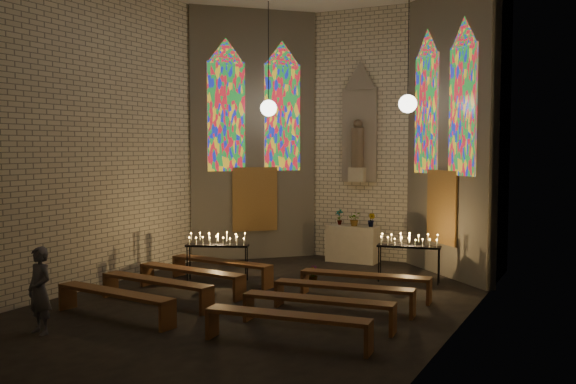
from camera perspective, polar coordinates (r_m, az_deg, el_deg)
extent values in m
plane|color=black|center=(13.07, -3.00, -10.00)|extent=(12.00, 12.00, 0.00)
cube|color=beige|center=(18.13, 6.47, 5.05)|extent=(8.00, 0.02, 7.00)
cube|color=beige|center=(15.08, -16.41, 5.13)|extent=(0.02, 12.00, 7.00)
cube|color=beige|center=(11.24, 15.00, 5.60)|extent=(0.02, 12.00, 7.00)
cube|color=beige|center=(18.17, -3.11, 5.07)|extent=(2.72, 2.72, 7.00)
cube|color=beige|center=(16.15, 14.12, 5.09)|extent=(2.72, 2.72, 7.00)
cube|color=#4C3F8C|center=(17.84, -5.52, 6.68)|extent=(0.78, 0.78, 3.00)
cube|color=#4C3F8C|center=(18.26, -0.52, 6.64)|extent=(0.78, 0.78, 3.00)
cube|color=#4C3F8C|center=(16.77, 12.20, 6.78)|extent=(0.78, 0.78, 3.00)
cube|color=#4C3F8C|center=(15.40, 15.27, 6.99)|extent=(0.78, 0.78, 3.00)
cube|color=brown|center=(18.06, -2.95, -0.64)|extent=(0.95, 0.95, 1.80)
cube|color=brown|center=(16.12, 13.50, -1.31)|extent=(0.95, 0.95, 1.80)
cube|color=gray|center=(18.06, 6.38, 5.05)|extent=(1.00, 0.12, 2.60)
cone|color=gray|center=(18.16, 6.42, 10.27)|extent=(1.00, 1.00, 0.80)
cube|color=#B8AF96|center=(17.94, 6.20, 1.55)|extent=(0.45, 0.30, 0.40)
cylinder|color=brown|center=(17.92, 6.21, 3.95)|extent=(0.36, 0.36, 1.10)
sphere|color=brown|center=(17.94, 6.23, 6.02)|extent=(0.26, 0.26, 0.26)
sphere|color=white|center=(17.22, -1.74, 7.46)|extent=(0.44, 0.44, 0.44)
cylinder|color=black|center=(17.36, -1.75, 12.08)|extent=(0.02, 0.02, 2.80)
sphere|color=white|center=(15.76, 10.60, 7.72)|extent=(0.44, 0.44, 0.44)
cylinder|color=black|center=(15.91, 10.66, 12.75)|extent=(0.02, 0.02, 2.80)
cube|color=#B8AF96|center=(17.82, 5.77, -4.61)|extent=(1.40, 0.60, 1.00)
imported|color=#4C723F|center=(17.96, 4.59, -2.23)|extent=(0.25, 0.20, 0.43)
imported|color=#4C723F|center=(17.67, 5.96, -2.40)|extent=(0.44, 0.42, 0.39)
imported|color=#4C723F|center=(17.56, 7.44, -2.47)|extent=(0.25, 0.22, 0.38)
imported|color=#4C723F|center=(15.04, 2.21, -7.33)|extent=(0.30, 0.30, 0.41)
cube|color=black|center=(15.24, -6.31, -4.74)|extent=(1.50, 0.88, 0.05)
cylinder|color=black|center=(15.32, -8.95, -6.37)|extent=(0.03, 0.03, 0.83)
cylinder|color=black|center=(15.06, -3.79, -6.51)|extent=(0.03, 0.03, 0.83)
cylinder|color=black|center=(15.59, -8.71, -6.19)|extent=(0.03, 0.03, 0.83)
cylinder|color=black|center=(15.33, -3.64, -6.32)|extent=(0.03, 0.03, 0.83)
cube|color=black|center=(15.29, 10.70, -4.79)|extent=(1.50, 0.58, 0.05)
cylinder|color=black|center=(15.32, 8.05, -6.37)|extent=(0.03, 0.03, 0.82)
cylinder|color=black|center=(15.16, 13.21, -6.55)|extent=(0.03, 0.03, 0.82)
cylinder|color=black|center=(15.59, 8.22, -6.19)|extent=(0.03, 0.03, 0.82)
cylinder|color=black|center=(15.43, 13.29, -6.37)|extent=(0.03, 0.03, 0.82)
cube|color=#563218|center=(15.16, -5.98, -6.17)|extent=(2.75, 0.68, 0.07)
cube|color=#563218|center=(16.06, -9.68, -6.51)|extent=(0.11, 0.39, 0.49)
cube|color=#563218|center=(14.41, -1.83, -7.67)|extent=(0.11, 0.39, 0.49)
cube|color=#563218|center=(13.59, 6.85, -7.36)|extent=(2.75, 0.68, 0.07)
cube|color=#563218|center=(14.01, 1.50, -8.01)|extent=(0.11, 0.39, 0.49)
cube|color=#563218|center=(13.40, 12.44, -8.66)|extent=(0.11, 0.39, 0.49)
cube|color=#563218|center=(14.18, -8.62, -6.90)|extent=(2.75, 0.68, 0.07)
cube|color=#563218|center=(15.13, -12.40, -7.20)|extent=(0.11, 0.39, 0.49)
cube|color=#563218|center=(13.40, -4.32, -8.58)|extent=(0.11, 0.39, 0.49)
cube|color=#563218|center=(12.49, 4.95, -8.35)|extent=(2.75, 0.68, 0.07)
cube|color=#563218|center=(12.96, -0.80, -9.00)|extent=(0.11, 0.39, 0.49)
cube|color=#563218|center=(12.27, 11.03, -9.82)|extent=(0.11, 0.39, 0.49)
cube|color=#563218|center=(13.24, -11.66, -7.71)|extent=(2.75, 0.68, 0.07)
cube|color=#563218|center=(14.24, -15.49, -7.96)|extent=(0.11, 0.39, 0.49)
cube|color=#563218|center=(12.41, -7.22, -9.61)|extent=(0.11, 0.39, 0.49)
cube|color=#563218|center=(11.42, 2.67, -9.53)|extent=(2.75, 0.68, 0.07)
cube|color=#563218|center=(11.94, -3.51, -10.14)|extent=(0.11, 0.39, 0.49)
cube|color=#563218|center=(11.16, 9.31, -11.20)|extent=(0.11, 0.39, 0.49)
cube|color=#563218|center=(12.35, -15.17, -8.63)|extent=(2.75, 0.68, 0.07)
cube|color=#563218|center=(13.40, -18.98, -8.78)|extent=(0.11, 0.39, 0.49)
cube|color=#563218|center=(11.47, -10.64, -10.79)|extent=(0.11, 0.39, 0.49)
cube|color=#563218|center=(10.37, -0.09, -10.92)|extent=(2.75, 0.68, 0.07)
cube|color=#563218|center=(10.95, -6.75, -11.46)|extent=(0.11, 0.39, 0.49)
cube|color=#563218|center=(10.06, 7.20, -12.87)|extent=(0.11, 0.39, 0.49)
imported|color=#474751|center=(11.74, -21.21, -8.16)|extent=(0.60, 0.46, 1.49)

